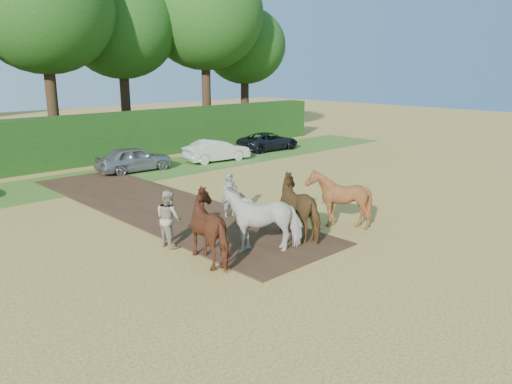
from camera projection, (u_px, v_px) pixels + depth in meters
ground at (246, 261)px, 15.44m from camera, size 120.00×120.00×0.00m
earth_strip at (161, 207)px, 21.35m from camera, size 4.50×17.00×0.05m
grass_verge at (60, 185)px, 25.27m from camera, size 50.00×5.00×0.03m
hedgerow at (24, 146)px, 28.07m from camera, size 46.00×1.60×3.00m
spectator_near at (169, 218)px, 16.54m from camera, size 0.75×0.95×1.94m
plough_team at (281, 211)px, 16.98m from camera, size 7.35×5.12×2.16m
parked_cars at (66, 171)px, 25.52m from camera, size 36.10×3.10×1.47m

